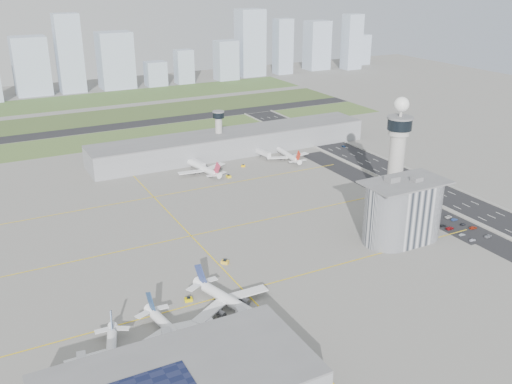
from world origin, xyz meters
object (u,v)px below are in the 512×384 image
secondary_tower (219,129)px  car_hw_4 (289,130)px  car_lot_6 (488,236)px  car_lot_10 (449,217)px  airplane_far_a (202,164)px  car_lot_9 (454,219)px  jet_bridge_far_1 (257,152)px  control_tower (397,151)px  airplane_far_b (288,152)px  car_lot_11 (435,210)px  car_hw_2 (344,146)px  car_lot_2 (450,228)px  jet_bridge_near_2 (250,332)px  tug_3 (225,262)px  tug_4 (229,176)px  car_lot_1 (462,235)px  jet_bridge_far_0 (193,162)px  tug_5 (243,166)px  car_lot_0 (472,240)px  jet_bridge_near_0 (83,384)px  car_lot_4 (430,217)px  car_lot_8 (463,224)px  airplane_near_b (173,327)px  car_lot_5 (423,214)px  car_lot_7 (473,228)px  jet_bridge_near_1 (172,356)px  tug_1 (166,338)px  airplane_near_c (232,296)px  tug_0 (99,362)px  car_hw_1 (409,179)px  car_lot_3 (443,226)px  admin_building (403,211)px  tug_2 (188,299)px

secondary_tower → car_hw_4: secondary_tower is taller
car_lot_6 → car_lot_10: car_lot_10 is taller
airplane_far_a → car_lot_9: (90.43, -135.85, -5.28)m
jet_bridge_far_1 → control_tower: bearing=-0.8°
airplane_far_b → car_lot_11: size_ratio=9.18×
control_tower → car_hw_2: 128.01m
car_lot_2 → car_lot_9: size_ratio=1.21×
jet_bridge_near_2 → tug_3: (16.02, 56.49, -1.86)m
tug_4 → car_lot_1: bearing=116.2°
jet_bridge_far_0 → car_lot_6: 195.69m
tug_5 → car_lot_0: 163.92m
secondary_tower → jet_bridge_near_0: 255.39m
car_lot_4 → car_lot_8: 17.39m
airplane_near_b → car_lot_5: bearing=95.8°
car_lot_7 → jet_bridge_near_1: bearing=102.5°
car_lot_11 → car_hw_4: car_lot_11 is taller
jet_bridge_far_1 → car_lot_9: 155.87m
tug_5 → car_lot_2: 149.39m
tug_1 → car_lot_11: bearing=159.3°
airplane_near_c → jet_bridge_far_0: 180.48m
car_lot_8 → car_lot_10: bearing=2.4°
tug_0 → car_hw_1: (220.12, 91.21, -0.40)m
airplane_far_b → car_lot_6: airplane_far_b is taller
car_lot_3 → car_lot_10: 12.78m
control_tower → airplane_far_b: bearing=92.2°
airplane_far_b → car_hw_4: bearing=-26.8°
tug_4 → jet_bridge_far_1: bearing=-140.9°
admin_building → car_lot_9: size_ratio=10.80×
secondary_tower → car_lot_3: secondary_tower is taller
jet_bridge_far_0 → jet_bridge_near_2: bearing=-25.9°
admin_building → secondary_tower: bearing=97.3°
tug_1 → car_lot_0: 162.65m
admin_building → car_hw_2: admin_building is taller
airplane_far_a → car_lot_8: bearing=-157.6°
car_hw_2 → car_lot_2: bearing=-106.0°
tug_2 → car_lot_10: 156.82m
car_lot_5 → jet_bridge_far_0: bearing=38.6°
airplane_near_b → airplane_near_c: (27.33, 8.21, 0.59)m
control_tower → secondary_tower: (-42.00, 142.00, -16.24)m
secondary_tower → car_lot_6: 202.21m
tug_4 → car_lot_4: bearing=121.7°
secondary_tower → car_lot_8: 186.62m
airplane_near_c → car_lot_4: 138.42m
tug_2 → car_lot_0: size_ratio=0.91×
car_lot_8 → jet_bridge_near_1: bearing=105.7°
secondary_tower → car_hw_1: secondary_tower is taller
jet_bridge_far_0 → car_lot_6: (90.74, -173.37, -2.22)m
car_lot_11 → car_hw_4: size_ratio=1.29×
jet_bridge_near_1 → jet_bridge_far_0: same height
car_lot_2 → car_lot_11: size_ratio=1.13×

